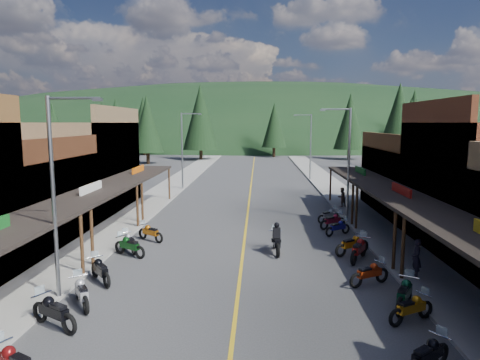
# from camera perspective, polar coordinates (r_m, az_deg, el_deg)

# --- Properties ---
(ground) EXTENTS (220.00, 220.00, 0.00)m
(ground) POSITION_cam_1_polar(r_m,az_deg,el_deg) (23.03, 0.35, -10.03)
(ground) COLOR #38383A
(ground) RESTS_ON ground
(centerline) EXTENTS (0.15, 90.00, 0.01)m
(centerline) POSITION_cam_1_polar(r_m,az_deg,el_deg) (42.51, 1.35, -1.80)
(centerline) COLOR gold
(centerline) RESTS_ON ground
(sidewalk_west) EXTENTS (3.40, 94.00, 0.15)m
(sidewalk_west) POSITION_cam_1_polar(r_m,az_deg,el_deg) (43.54, -10.18, -1.60)
(sidewalk_west) COLOR gray
(sidewalk_west) RESTS_ON ground
(sidewalk_east) EXTENTS (3.40, 94.00, 0.15)m
(sidewalk_east) POSITION_cam_1_polar(r_m,az_deg,el_deg) (43.22, 12.96, -1.75)
(sidewalk_east) COLOR gray
(sidewalk_east) RESTS_ON ground
(shop_west_2) EXTENTS (10.90, 9.00, 6.20)m
(shop_west_2) POSITION_cam_1_polar(r_m,az_deg,el_deg) (28.11, -28.80, -2.43)
(shop_west_2) COLOR #3F2111
(shop_west_2) RESTS_ON ground
(shop_west_3) EXTENTS (10.90, 10.20, 8.20)m
(shop_west_3) POSITION_cam_1_polar(r_m,az_deg,el_deg) (36.46, -21.15, 1.67)
(shop_west_3) COLOR brown
(shop_west_3) RESTS_ON ground
(shop_east_3) EXTENTS (10.90, 10.20, 6.20)m
(shop_east_3) POSITION_cam_1_polar(r_m,az_deg,el_deg) (35.94, 23.56, -0.11)
(shop_east_3) COLOR #4C2D16
(shop_east_3) RESTS_ON ground
(streetlight_0) EXTENTS (2.16, 0.18, 8.00)m
(streetlight_0) POSITION_cam_1_polar(r_m,az_deg,el_deg) (17.90, -23.26, -1.11)
(streetlight_0) COLOR gray
(streetlight_0) RESTS_ON ground
(streetlight_1) EXTENTS (2.16, 0.18, 8.00)m
(streetlight_1) POSITION_cam_1_polar(r_m,az_deg,el_deg) (44.68, -7.56, 4.34)
(streetlight_1) COLOR gray
(streetlight_1) RESTS_ON ground
(streetlight_2) EXTENTS (2.16, 0.18, 8.00)m
(streetlight_2) POSITION_cam_1_polar(r_m,az_deg,el_deg) (30.66, 14.04, 2.69)
(streetlight_2) COLOR gray
(streetlight_2) RESTS_ON ground
(streetlight_3) EXTENTS (2.16, 0.18, 8.00)m
(streetlight_3) POSITION_cam_1_polar(r_m,az_deg,el_deg) (52.35, 9.24, 4.79)
(streetlight_3) COLOR gray
(streetlight_3) RESTS_ON ground
(ridge_hill) EXTENTS (310.00, 140.00, 60.00)m
(ridge_hill) POSITION_cam_1_polar(r_m,az_deg,el_deg) (157.08, 2.18, 5.11)
(ridge_hill) COLOR black
(ridge_hill) RESTS_ON ground
(pine_0) EXTENTS (5.04, 5.04, 11.00)m
(pine_0) POSITION_cam_1_polar(r_m,az_deg,el_deg) (93.32, -23.63, 6.71)
(pine_0) COLOR black
(pine_0) RESTS_ON ground
(pine_1) EXTENTS (5.88, 5.88, 12.50)m
(pine_1) POSITION_cam_1_polar(r_m,az_deg,el_deg) (95.21, -12.75, 7.62)
(pine_1) COLOR black
(pine_1) RESTS_ON ground
(pine_2) EXTENTS (6.72, 6.72, 14.00)m
(pine_2) POSITION_cam_1_polar(r_m,az_deg,el_deg) (80.66, -5.29, 8.34)
(pine_2) COLOR black
(pine_2) RESTS_ON ground
(pine_3) EXTENTS (5.04, 5.04, 11.00)m
(pine_3) POSITION_cam_1_polar(r_m,az_deg,el_deg) (87.99, 4.58, 7.31)
(pine_3) COLOR black
(pine_3) RESTS_ON ground
(pine_4) EXTENTS (5.88, 5.88, 12.50)m
(pine_4) POSITION_cam_1_polar(r_m,az_deg,el_deg) (83.71, 14.45, 7.59)
(pine_4) COLOR black
(pine_4) RESTS_ON ground
(pine_5) EXTENTS (6.72, 6.72, 14.00)m
(pine_5) POSITION_cam_1_polar(r_m,az_deg,el_deg) (99.62, 22.14, 7.68)
(pine_5) COLOR black
(pine_5) RESTS_ON ground
(pine_7) EXTENTS (5.88, 5.88, 12.50)m
(pine_7) POSITION_cam_1_polar(r_m,az_deg,el_deg) (103.28, -16.20, 7.50)
(pine_7) COLOR black
(pine_7) RESTS_ON ground
(pine_8) EXTENTS (4.48, 4.48, 10.00)m
(pine_8) POSITION_cam_1_polar(r_m,az_deg,el_deg) (66.00, -17.86, 6.41)
(pine_8) COLOR black
(pine_8) RESTS_ON ground
(pine_9) EXTENTS (4.93, 4.93, 10.80)m
(pine_9) POSITION_cam_1_polar(r_m,az_deg,el_deg) (70.83, 21.73, 6.63)
(pine_9) COLOR black
(pine_9) RESTS_ON ground
(pine_10) EXTENTS (5.38, 5.38, 11.60)m
(pine_10) POSITION_cam_1_polar(r_m,az_deg,el_deg) (74.34, -12.29, 7.33)
(pine_10) COLOR black
(pine_10) RESTS_ON ground
(pine_11) EXTENTS (5.82, 5.82, 12.40)m
(pine_11) POSITION_cam_1_polar(r_m,az_deg,el_deg) (62.93, 20.40, 7.36)
(pine_11) COLOR black
(pine_11) RESTS_ON ground
(bike_west_4) EXTENTS (2.38, 1.85, 1.32)m
(bike_west_4) POSITION_cam_1_polar(r_m,az_deg,el_deg) (16.47, -23.60, -15.63)
(bike_west_4) COLOR black
(bike_west_4) RESTS_ON ground
(bike_west_5) EXTENTS (1.79, 2.22, 1.24)m
(bike_west_5) POSITION_cam_1_polar(r_m,az_deg,el_deg) (17.88, -20.37, -13.73)
(bike_west_5) COLOR #AFAEB4
(bike_west_5) RESTS_ON ground
(bike_west_6) EXTENTS (1.93, 2.15, 1.24)m
(bike_west_6) POSITION_cam_1_polar(r_m,az_deg,el_deg) (20.08, -18.13, -11.24)
(bike_west_6) COLOR black
(bike_west_6) RESTS_ON ground
(bike_west_7) EXTENTS (2.22, 1.76, 1.24)m
(bike_west_7) POSITION_cam_1_polar(r_m,az_deg,el_deg) (23.41, -14.53, -8.39)
(bike_west_7) COLOR #0B3911
(bike_west_7) RESTS_ON ground
(bike_west_8) EXTENTS (1.72, 2.05, 1.16)m
(bike_west_8) POSITION_cam_1_polar(r_m,az_deg,el_deg) (24.27, -14.52, -7.92)
(bike_west_8) COLOR #939498
(bike_west_8) RESTS_ON ground
(bike_west_9) EXTENTS (2.05, 1.74, 1.16)m
(bike_west_9) POSITION_cam_1_polar(r_m,az_deg,el_deg) (26.04, -11.85, -6.77)
(bike_west_9) COLOR #994F0A
(bike_west_9) RESTS_ON ground
(bike_east_3) EXTENTS (2.03, 1.81, 1.17)m
(bike_east_3) POSITION_cam_1_polar(r_m,az_deg,el_deg) (13.90, 23.74, -20.49)
(bike_east_3) COLOR black
(bike_east_3) RESTS_ON ground
(bike_east_4) EXTENTS (2.09, 1.57, 1.15)m
(bike_east_4) POSITION_cam_1_polar(r_m,az_deg,el_deg) (16.76, 21.89, -15.45)
(bike_east_4) COLOR #AC690C
(bike_east_4) RESTS_ON ground
(bike_east_5) EXTENTS (1.79, 2.33, 1.29)m
(bike_east_5) POSITION_cam_1_polar(r_m,az_deg,el_deg) (17.77, 21.10, -13.81)
(bike_east_5) COLOR #0C3D24
(bike_east_5) RESTS_ON ground
(bike_east_6) EXTENTS (2.13, 1.58, 1.17)m
(bike_east_6) POSITION_cam_1_polar(r_m,az_deg,el_deg) (19.66, 16.88, -11.71)
(bike_east_6) COLOR #AC2C0C
(bike_east_6) RESTS_ON ground
(bike_east_7) EXTENTS (1.82, 2.42, 1.33)m
(bike_east_7) POSITION_cam_1_polar(r_m,az_deg,el_deg) (22.79, 15.57, -8.75)
(bike_east_7) COLOR maroon
(bike_east_7) RESTS_ON ground
(bike_east_8) EXTENTS (2.26, 1.75, 1.26)m
(bike_east_8) POSITION_cam_1_polar(r_m,az_deg,el_deg) (23.69, 14.74, -8.19)
(bike_east_8) COLOR #CA720E
(bike_east_8) RESTS_ON ground
(bike_east_9) EXTENTS (1.94, 1.57, 1.09)m
(bike_east_9) POSITION_cam_1_polar(r_m,az_deg,el_deg) (27.52, 12.92, -6.10)
(bike_east_9) COLOR navy
(bike_east_9) RESTS_ON ground
(bike_east_10) EXTENTS (2.12, 1.71, 1.18)m
(bike_east_10) POSITION_cam_1_polar(r_m,az_deg,el_deg) (29.08, 12.27, -5.24)
(bike_east_10) COLOR maroon
(bike_east_10) RESTS_ON ground
(bike_east_11) EXTENTS (1.93, 1.61, 1.09)m
(bike_east_11) POSITION_cam_1_polar(r_m,az_deg,el_deg) (30.89, 11.72, -4.56)
(bike_east_11) COLOR gray
(bike_east_11) RESTS_ON ground
(rider_on_bike) EXTENTS (0.92, 2.36, 1.76)m
(rider_on_bike) POSITION_cam_1_polar(r_m,az_deg,el_deg) (23.31, 4.87, -8.02)
(rider_on_bike) COLOR black
(rider_on_bike) RESTS_ON ground
(pedestrian_east_a) EXTENTS (0.47, 0.67, 1.74)m
(pedestrian_east_a) POSITION_cam_1_polar(r_m,az_deg,el_deg) (20.83, 22.45, -9.61)
(pedestrian_east_a) COLOR #221D2C
(pedestrian_east_a) RESTS_ON sidewalk_east
(pedestrian_east_b) EXTENTS (0.90, 0.82, 1.61)m
(pedestrian_east_b) POSITION_cam_1_polar(r_m,az_deg,el_deg) (35.94, 13.40, -2.23)
(pedestrian_east_b) COLOR #4D3930
(pedestrian_east_b) RESTS_ON sidewalk_east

